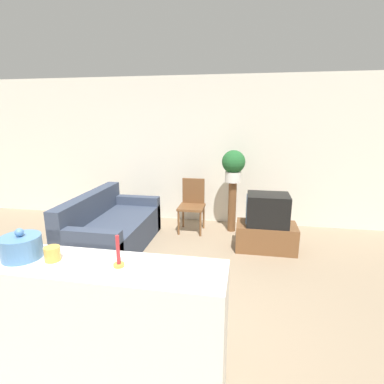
{
  "coord_description": "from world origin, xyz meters",
  "views": [
    {
      "loc": [
        1.18,
        -2.13,
        1.98
      ],
      "look_at": [
        0.39,
        2.28,
        0.85
      ],
      "focal_mm": 28.0,
      "sensor_mm": 36.0,
      "label": 1
    }
  ],
  "objects_px": {
    "couch": "(111,230)",
    "decorative_bowl": "(21,247)",
    "wooden_chair": "(192,202)",
    "television": "(267,209)",
    "potted_plant": "(233,165)"
  },
  "relations": [
    {
      "from": "couch",
      "to": "decorative_bowl",
      "type": "distance_m",
      "value": 2.6
    },
    {
      "from": "potted_plant",
      "to": "wooden_chair",
      "type": "bearing_deg",
      "value": -172.94
    },
    {
      "from": "television",
      "to": "decorative_bowl",
      "type": "height_order",
      "value": "decorative_bowl"
    },
    {
      "from": "couch",
      "to": "decorative_bowl",
      "type": "relative_size",
      "value": 6.98
    },
    {
      "from": "television",
      "to": "decorative_bowl",
      "type": "distance_m",
      "value": 3.35
    },
    {
      "from": "decorative_bowl",
      "to": "television",
      "type": "bearing_deg",
      "value": 56.82
    },
    {
      "from": "couch",
      "to": "wooden_chair",
      "type": "distance_m",
      "value": 1.48
    },
    {
      "from": "couch",
      "to": "decorative_bowl",
      "type": "xyz_separation_m",
      "value": [
        0.53,
        -2.4,
        0.84
      ]
    },
    {
      "from": "potted_plant",
      "to": "decorative_bowl",
      "type": "bearing_deg",
      "value": -110.07
    },
    {
      "from": "couch",
      "to": "television",
      "type": "height_order",
      "value": "television"
    },
    {
      "from": "wooden_chair",
      "to": "couch",
      "type": "bearing_deg",
      "value": -138.78
    },
    {
      "from": "decorative_bowl",
      "to": "wooden_chair",
      "type": "bearing_deg",
      "value": 80.48
    },
    {
      "from": "couch",
      "to": "wooden_chair",
      "type": "relative_size",
      "value": 1.97
    },
    {
      "from": "potted_plant",
      "to": "decorative_bowl",
      "type": "distance_m",
      "value": 3.68
    },
    {
      "from": "couch",
      "to": "television",
      "type": "relative_size",
      "value": 2.9
    }
  ]
}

